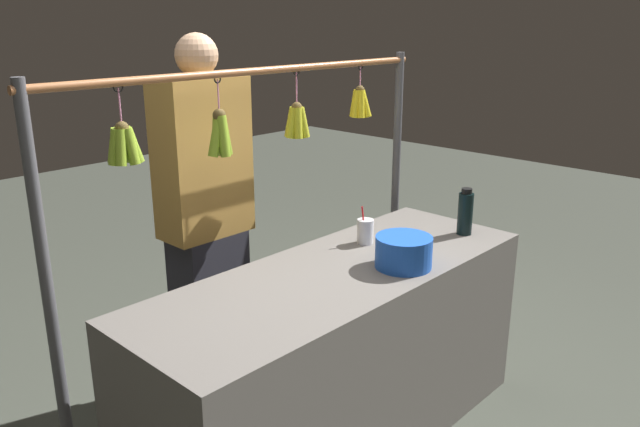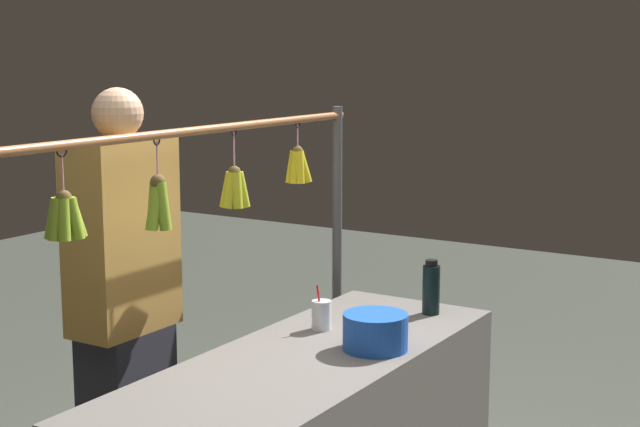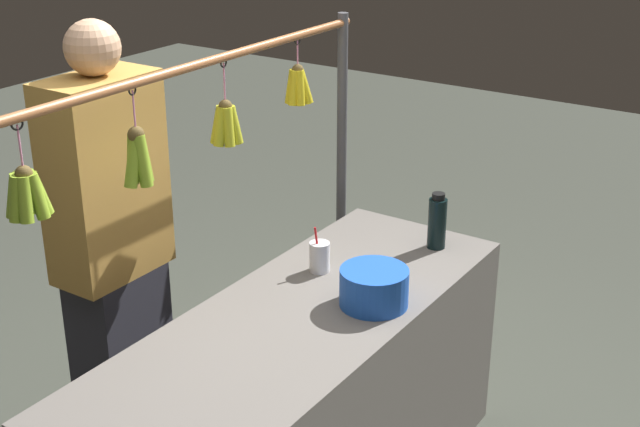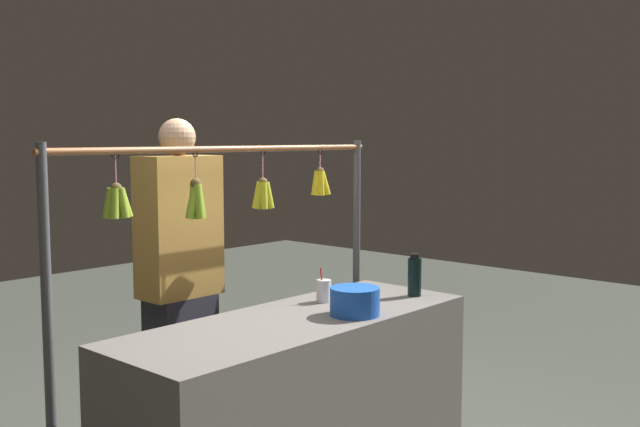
% 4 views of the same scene
% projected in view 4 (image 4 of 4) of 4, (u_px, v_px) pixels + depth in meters
% --- Properties ---
extents(market_counter, '(1.87, 0.66, 0.82)m').
position_uv_depth(market_counter, '(297.00, 402.00, 3.52)').
color(market_counter, '#66605B').
rests_on(market_counter, ground).
extents(display_rack, '(2.06, 0.13, 1.64)m').
position_uv_depth(display_rack, '(229.00, 238.00, 3.73)').
color(display_rack, '#4C4C51').
rests_on(display_rack, ground).
extents(water_bottle, '(0.07, 0.07, 0.23)m').
position_uv_depth(water_bottle, '(415.00, 276.00, 3.94)').
color(water_bottle, black).
rests_on(water_bottle, market_counter).
extents(blue_bucket, '(0.24, 0.24, 0.13)m').
position_uv_depth(blue_bucket, '(355.00, 301.00, 3.52)').
color(blue_bucket, blue).
rests_on(blue_bucket, market_counter).
extents(drink_cup, '(0.08, 0.08, 0.18)m').
position_uv_depth(drink_cup, '(324.00, 291.00, 3.80)').
color(drink_cup, silver).
rests_on(drink_cup, market_counter).
extents(vendor_person, '(0.42, 0.23, 1.75)m').
position_uv_depth(vendor_person, '(180.00, 289.00, 3.88)').
color(vendor_person, '#2D2D38').
rests_on(vendor_person, ground).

